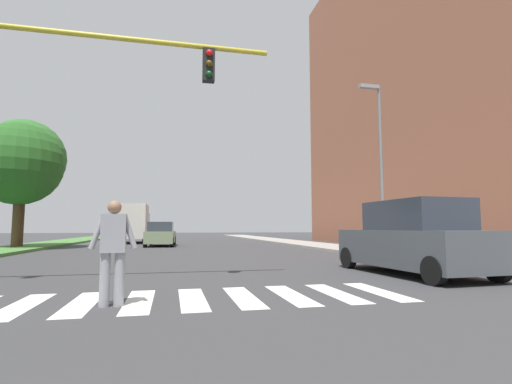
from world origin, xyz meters
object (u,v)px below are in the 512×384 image
at_px(suv_crossing, 412,240).
at_px(sedan_midblock, 161,235).
at_px(pedestrian_performer, 113,247).
at_px(tree_distant, 24,158).
at_px(street_lamp_right, 379,152).
at_px(tree_far, 19,164).
at_px(truck_box_delivery, 133,223).

distance_m(suv_crossing, sedan_midblock, 19.04).
height_order(pedestrian_performer, suv_crossing, suv_crossing).
distance_m(tree_distant, sedan_midblock, 9.53).
xyz_separation_m(tree_distant, street_lamp_right, (17.74, -10.36, -0.88)).
relative_size(tree_far, suv_crossing, 1.53).
relative_size(street_lamp_right, sedan_midblock, 1.63).
relative_size(tree_distant, street_lamp_right, 1.02).
distance_m(pedestrian_performer, suv_crossing, 7.71).
xyz_separation_m(sedan_midblock, truck_box_delivery, (-2.38, 5.93, 0.87)).
bearing_deg(truck_box_delivery, pedestrian_performer, -85.33).
bearing_deg(truck_box_delivery, street_lamp_right, -56.08).
distance_m(tree_far, truck_box_delivery, 10.80).
height_order(tree_distant, street_lamp_right, tree_distant).
bearing_deg(tree_distant, sedan_midblock, 10.56).
height_order(tree_distant, suv_crossing, tree_distant).
height_order(tree_far, tree_distant, tree_distant).
relative_size(tree_far, pedestrian_performer, 4.25).
bearing_deg(tree_distant, truck_box_delivery, 52.27).
bearing_deg(truck_box_delivery, suv_crossing, -68.30).
bearing_deg(street_lamp_right, truck_box_delivery, 123.92).
xyz_separation_m(street_lamp_right, suv_crossing, (-2.58, -5.81, -3.66)).
bearing_deg(sedan_midblock, truck_box_delivery, 111.90).
distance_m(tree_far, pedestrian_performer, 19.64).
height_order(street_lamp_right, truck_box_delivery, street_lamp_right).
xyz_separation_m(street_lamp_right, truck_box_delivery, (-11.98, 17.81, -2.96)).
bearing_deg(pedestrian_performer, tree_distant, 112.85).
height_order(pedestrian_performer, sedan_midblock, pedestrian_performer).
relative_size(pedestrian_performer, truck_box_delivery, 0.27).
xyz_separation_m(suv_crossing, truck_box_delivery, (-9.40, 23.63, 0.70)).
distance_m(street_lamp_right, pedestrian_performer, 13.44).
bearing_deg(tree_distant, street_lamp_right, -30.29).
bearing_deg(sedan_midblock, tree_distant, -169.44).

